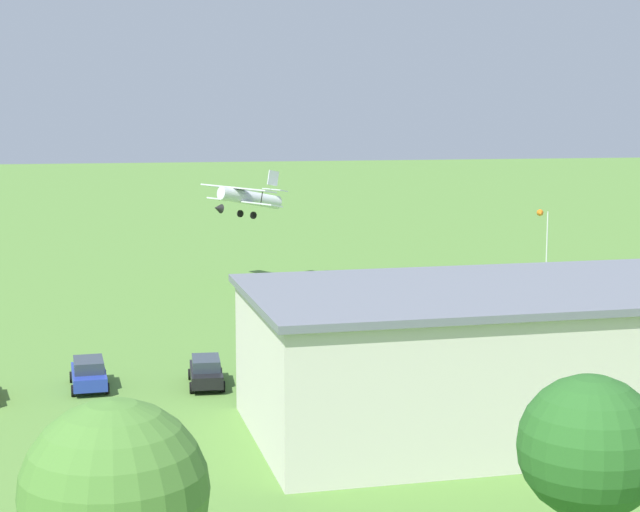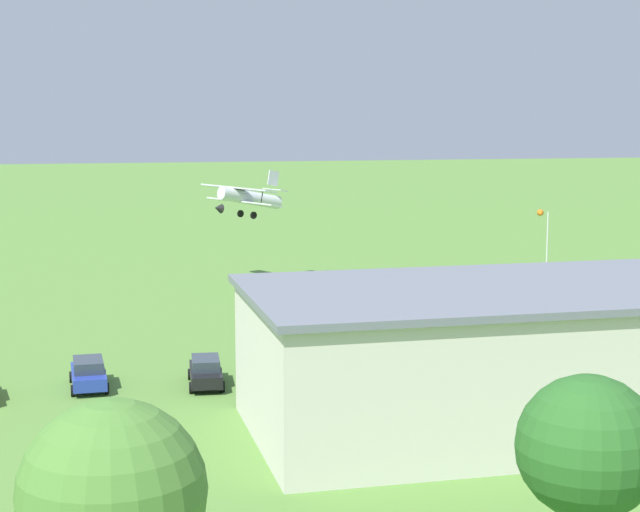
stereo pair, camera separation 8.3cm
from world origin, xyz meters
name	(u,v)px [view 2 (the right image)]	position (x,y,z in m)	size (l,w,h in m)	color
ground_plane	(367,287)	(0.00, 0.00, 0.00)	(400.00, 400.00, 0.00)	#568438
hangar	(514,357)	(2.18, 40.49, 3.59)	(27.01, 14.53, 7.16)	beige
biplane	(247,197)	(10.01, -3.27, 7.78)	(7.56, 9.06, 4.13)	silver
car_black	(206,371)	(16.56, 29.84, 0.85)	(2.13, 4.51, 1.64)	black
car_blue	(88,373)	(23.12, 29.10, 0.86)	(2.30, 4.59, 1.68)	#23389E
truck_delivery_white	(616,327)	(-10.12, 26.84, 1.68)	(2.57, 6.32, 3.15)	silver
person_near_hangar_door	(394,346)	(4.29, 25.52, 0.77)	(0.44, 0.44, 1.56)	orange
person_by_parked_cars	(262,377)	(13.54, 31.46, 0.79)	(0.46, 0.46, 1.58)	#3F3F47
tree_by_windsock	(112,495)	(21.60, 63.53, 6.53)	(4.70, 4.70, 8.91)	brown
tree_at_field_edge	(588,449)	(8.50, 62.16, 6.39)	(4.09, 4.09, 8.51)	brown
windsock	(542,219)	(-15.79, 0.70, 5.77)	(1.26, 1.43, 6.57)	silver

